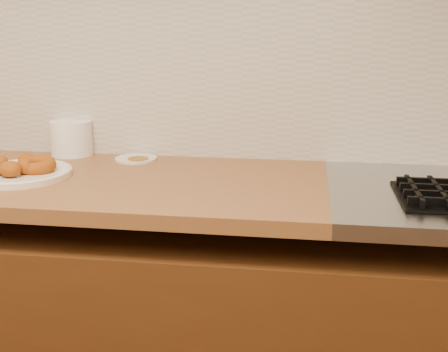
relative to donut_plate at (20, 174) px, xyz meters
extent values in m
cube|color=#BEAB92|center=(0.38, 0.34, 0.44)|extent=(4.00, 0.02, 2.70)
cube|color=#4A2810|center=(0.38, 0.03, -0.52)|extent=(3.60, 0.60, 0.77)
cube|color=beige|center=(0.38, 0.33, 0.29)|extent=(3.60, 0.02, 0.60)
cube|color=black|center=(1.09, -0.05, 0.01)|extent=(0.01, 0.24, 0.02)
cube|color=black|center=(1.15, -0.05, 0.01)|extent=(0.01, 0.24, 0.02)
cube|color=black|center=(1.18, -0.02, 0.01)|extent=(0.24, 0.01, 0.02)
cube|color=black|center=(1.18, 0.04, 0.01)|extent=(0.24, 0.01, 0.02)
cylinder|color=silver|center=(0.00, 0.00, 0.00)|extent=(0.29, 0.29, 0.02)
torus|color=#9B4008|center=(0.05, 0.00, 0.03)|extent=(0.15, 0.15, 0.05)
ellipsoid|color=#9B4008|center=(-0.07, 0.03, 0.03)|extent=(0.06, 0.06, 0.03)
ellipsoid|color=#9B4008|center=(0.01, -0.07, 0.03)|extent=(0.07, 0.07, 0.05)
ellipsoid|color=#9B4008|center=(-0.01, 0.07, 0.03)|extent=(0.07, 0.07, 0.03)
ellipsoid|color=#9B4008|center=(0.03, -0.04, 0.03)|extent=(0.06, 0.05, 0.05)
cylinder|color=white|center=(0.04, 0.29, 0.05)|extent=(0.17, 0.17, 0.11)
cylinder|color=silver|center=(0.27, 0.25, 0.00)|extent=(0.14, 0.14, 0.01)
cylinder|color=#B67B26|center=(0.28, 0.23, 0.00)|extent=(0.09, 0.09, 0.01)
cube|color=olive|center=(-0.07, 0.10, 0.00)|extent=(0.14, 0.10, 0.01)
camera|label=1|loc=(0.82, -1.46, 0.41)|focal=45.00mm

